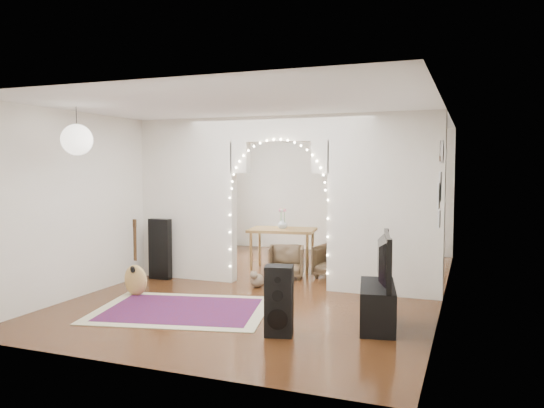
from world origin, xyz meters
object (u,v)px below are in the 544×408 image
(acoustic_guitar, at_px, (135,268))
(dining_chair_right, at_px, (335,261))
(floor_speaker, at_px, (279,301))
(dining_chair_left, at_px, (286,262))
(bookcase, at_px, (361,223))
(media_console, at_px, (377,306))
(dining_table, at_px, (282,233))

(acoustic_guitar, relative_size, dining_chair_right, 1.55)
(floor_speaker, relative_size, dining_chair_left, 1.31)
(bookcase, xyz_separation_m, dining_chair_left, (-0.71, -2.89, -0.41))
(acoustic_guitar, relative_size, media_console, 0.96)
(floor_speaker, xyz_separation_m, dining_chair_left, (-0.96, 2.99, -0.12))
(floor_speaker, distance_m, dining_table, 3.92)
(acoustic_guitar, distance_m, media_console, 3.61)
(bookcase, distance_m, dining_table, 2.42)
(floor_speaker, distance_m, media_console, 1.23)
(dining_chair_right, bearing_deg, dining_chair_left, -147.56)
(bookcase, height_order, dining_chair_right, bookcase)
(dining_chair_left, bearing_deg, dining_table, 98.80)
(dining_chair_right, bearing_deg, dining_table, 171.48)
(acoustic_guitar, relative_size, bookcase, 0.70)
(media_console, height_order, bookcase, bookcase)
(bookcase, bearing_deg, media_console, -55.30)
(acoustic_guitar, xyz_separation_m, dining_chair_left, (1.65, 2.02, -0.14))
(floor_speaker, bearing_deg, bookcase, 79.22)
(bookcase, relative_size, dining_chair_right, 2.22)
(floor_speaker, distance_m, dining_chair_left, 3.14)
(media_console, height_order, dining_chair_right, dining_chair_right)
(acoustic_guitar, distance_m, floor_speaker, 2.79)
(acoustic_guitar, distance_m, dining_table, 3.03)
(acoustic_guitar, xyz_separation_m, dining_table, (1.33, 2.71, 0.26))
(bookcase, height_order, dining_table, bookcase)
(floor_speaker, height_order, dining_table, floor_speaker)
(dining_table, bearing_deg, dining_chair_right, -27.79)
(floor_speaker, xyz_separation_m, media_console, (0.98, 0.73, -0.14))
(acoustic_guitar, xyz_separation_m, bookcase, (2.36, 4.90, 0.27))
(dining_table, bearing_deg, dining_chair_left, -73.23)
(acoustic_guitar, bearing_deg, dining_chair_left, 72.27)
(acoustic_guitar, height_order, bookcase, bookcase)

